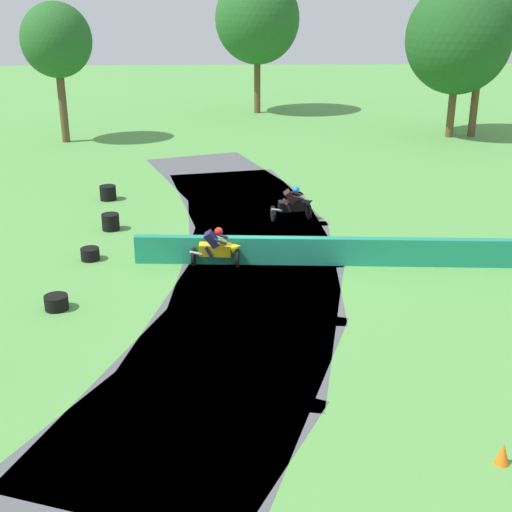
{
  "coord_description": "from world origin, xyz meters",
  "views": [
    {
      "loc": [
        -0.9,
        -20.78,
        8.37
      ],
      "look_at": [
        -0.23,
        -1.64,
        0.9
      ],
      "focal_mm": 48.83,
      "sensor_mm": 36.0,
      "label": 1
    }
  ],
  "objects_px": {
    "tire_stack_mid_b": "(90,254)",
    "tire_stack_far": "(111,222)",
    "motorcycle_chase_black": "(294,204)",
    "tire_stack_extra_a": "(108,193)",
    "motorcycle_lead_yellow": "(217,248)",
    "traffic_cone": "(503,454)",
    "tire_stack_mid_a": "(56,302)"
  },
  "relations": [
    {
      "from": "tire_stack_mid_b",
      "to": "tire_stack_far",
      "type": "xyz_separation_m",
      "value": [
        0.2,
        2.99,
        0.1
      ]
    },
    {
      "from": "motorcycle_chase_black",
      "to": "tire_stack_extra_a",
      "type": "height_order",
      "value": "motorcycle_chase_black"
    },
    {
      "from": "tire_stack_extra_a",
      "to": "motorcycle_chase_black",
      "type": "bearing_deg",
      "value": -21.89
    },
    {
      "from": "motorcycle_lead_yellow",
      "to": "tire_stack_extra_a",
      "type": "distance_m",
      "value": 8.95
    },
    {
      "from": "motorcycle_lead_yellow",
      "to": "traffic_cone",
      "type": "distance_m",
      "value": 11.36
    },
    {
      "from": "tire_stack_mid_a",
      "to": "tire_stack_mid_b",
      "type": "bearing_deg",
      "value": 86.32
    },
    {
      "from": "tire_stack_mid_b",
      "to": "motorcycle_lead_yellow",
      "type": "bearing_deg",
      "value": -10.66
    },
    {
      "from": "motorcycle_lead_yellow",
      "to": "tire_stack_mid_a",
      "type": "distance_m",
      "value": 5.3
    },
    {
      "from": "motorcycle_lead_yellow",
      "to": "motorcycle_chase_black",
      "type": "xyz_separation_m",
      "value": [
        2.8,
        4.6,
        0.0
      ]
    },
    {
      "from": "motorcycle_chase_black",
      "to": "traffic_cone",
      "type": "distance_m",
      "value": 14.79
    },
    {
      "from": "motorcycle_chase_black",
      "to": "tire_stack_far",
      "type": "bearing_deg",
      "value": -172.99
    },
    {
      "from": "tire_stack_mid_b",
      "to": "tire_stack_far",
      "type": "bearing_deg",
      "value": 86.23
    },
    {
      "from": "tire_stack_far",
      "to": "motorcycle_chase_black",
      "type": "bearing_deg",
      "value": 7.01
    },
    {
      "from": "tire_stack_mid_b",
      "to": "traffic_cone",
      "type": "distance_m",
      "value": 14.42
    },
    {
      "from": "traffic_cone",
      "to": "motorcycle_lead_yellow",
      "type": "bearing_deg",
      "value": 118.85
    },
    {
      "from": "tire_stack_mid_b",
      "to": "tire_stack_extra_a",
      "type": "height_order",
      "value": "tire_stack_extra_a"
    },
    {
      "from": "motorcycle_lead_yellow",
      "to": "tire_stack_extra_a",
      "type": "bearing_deg",
      "value": 121.63
    },
    {
      "from": "tire_stack_mid_b",
      "to": "tire_stack_extra_a",
      "type": "bearing_deg",
      "value": 94.37
    },
    {
      "from": "motorcycle_chase_black",
      "to": "tire_stack_mid_a",
      "type": "distance_m",
      "value": 10.42
    },
    {
      "from": "tire_stack_mid_a",
      "to": "tire_stack_mid_b",
      "type": "distance_m",
      "value": 3.71
    },
    {
      "from": "tire_stack_mid_b",
      "to": "motorcycle_chase_black",
      "type": "bearing_deg",
      "value": 28.73
    },
    {
      "from": "motorcycle_lead_yellow",
      "to": "tire_stack_mid_a",
      "type": "relative_size",
      "value": 2.59
    },
    {
      "from": "motorcycle_chase_black",
      "to": "tire_stack_mid_b",
      "type": "distance_m",
      "value": 7.96
    },
    {
      "from": "tire_stack_extra_a",
      "to": "traffic_cone",
      "type": "height_order",
      "value": "tire_stack_extra_a"
    },
    {
      "from": "tire_stack_mid_a",
      "to": "traffic_cone",
      "type": "distance_m",
      "value": 12.12
    },
    {
      "from": "tire_stack_mid_a",
      "to": "tire_stack_far",
      "type": "distance_m",
      "value": 6.7
    },
    {
      "from": "motorcycle_lead_yellow",
      "to": "tire_stack_extra_a",
      "type": "height_order",
      "value": "motorcycle_lead_yellow"
    },
    {
      "from": "tire_stack_mid_b",
      "to": "tire_stack_mid_a",
      "type": "bearing_deg",
      "value": -93.68
    },
    {
      "from": "tire_stack_extra_a",
      "to": "tire_stack_mid_b",
      "type": "bearing_deg",
      "value": -85.63
    },
    {
      "from": "motorcycle_chase_black",
      "to": "traffic_cone",
      "type": "xyz_separation_m",
      "value": [
        2.68,
        -14.54,
        -0.43
      ]
    },
    {
      "from": "motorcycle_lead_yellow",
      "to": "tire_stack_mid_a",
      "type": "xyz_separation_m",
      "value": [
        -4.4,
        -2.92,
        -0.45
      ]
    },
    {
      "from": "tire_stack_extra_a",
      "to": "traffic_cone",
      "type": "bearing_deg",
      "value": -59.92
    }
  ]
}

